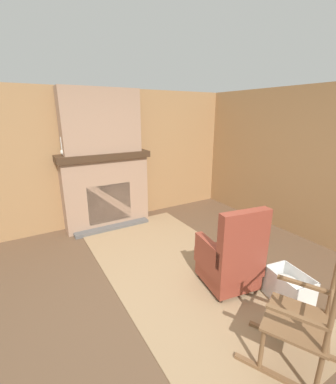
{
  "coord_description": "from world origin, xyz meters",
  "views": [
    {
      "loc": [
        1.96,
        -1.32,
        2.02
      ],
      "look_at": [
        -1.15,
        0.53,
        0.9
      ],
      "focal_mm": 24.0,
      "sensor_mm": 36.0,
      "label": 1
    }
  ],
  "objects_px": {
    "laundry_basket": "(289,288)",
    "firewood_stack": "(246,234)",
    "storage_case": "(127,147)",
    "oil_lamp_vase": "(63,149)",
    "decorative_plate_on_mantel": "(98,145)",
    "armchair": "(231,259)",
    "rocking_chair": "(303,324)"
  },
  "relations": [
    {
      "from": "laundry_basket",
      "to": "decorative_plate_on_mantel",
      "type": "relative_size",
      "value": 1.99
    },
    {
      "from": "firewood_stack",
      "to": "oil_lamp_vase",
      "type": "height_order",
      "value": "oil_lamp_vase"
    },
    {
      "from": "rocking_chair",
      "to": "oil_lamp_vase",
      "type": "relative_size",
      "value": 4.3
    },
    {
      "from": "rocking_chair",
      "to": "oil_lamp_vase",
      "type": "distance_m",
      "value": 3.9
    },
    {
      "from": "storage_case",
      "to": "laundry_basket",
      "type": "bearing_deg",
      "value": 10.53
    },
    {
      "from": "firewood_stack",
      "to": "decorative_plate_on_mantel",
      "type": "bearing_deg",
      "value": -135.08
    },
    {
      "from": "laundry_basket",
      "to": "oil_lamp_vase",
      "type": "xyz_separation_m",
      "value": [
        -3.1,
        -1.68,
        1.28
      ]
    },
    {
      "from": "armchair",
      "to": "oil_lamp_vase",
      "type": "relative_size",
      "value": 3.54
    },
    {
      "from": "rocking_chair",
      "to": "decorative_plate_on_mantel",
      "type": "relative_size",
      "value": 4.97
    },
    {
      "from": "rocking_chair",
      "to": "decorative_plate_on_mantel",
      "type": "distance_m",
      "value": 3.81
    },
    {
      "from": "storage_case",
      "to": "oil_lamp_vase",
      "type": "bearing_deg",
      "value": -90.01
    },
    {
      "from": "rocking_chair",
      "to": "armchair",
      "type": "bearing_deg",
      "value": -38.75
    },
    {
      "from": "storage_case",
      "to": "decorative_plate_on_mantel",
      "type": "xyz_separation_m",
      "value": [
        -0.02,
        -0.53,
        0.06
      ]
    },
    {
      "from": "oil_lamp_vase",
      "to": "firewood_stack",
      "type": "bearing_deg",
      "value": 53.02
    },
    {
      "from": "laundry_basket",
      "to": "firewood_stack",
      "type": "bearing_deg",
      "value": 150.77
    },
    {
      "from": "armchair",
      "to": "firewood_stack",
      "type": "height_order",
      "value": "armchair"
    },
    {
      "from": "armchair",
      "to": "firewood_stack",
      "type": "distance_m",
      "value": 1.37
    },
    {
      "from": "laundry_basket",
      "to": "rocking_chair",
      "type": "bearing_deg",
      "value": -50.04
    },
    {
      "from": "firewood_stack",
      "to": "laundry_basket",
      "type": "distance_m",
      "value": 1.48
    },
    {
      "from": "storage_case",
      "to": "rocking_chair",
      "type": "bearing_deg",
      "value": -0.58
    },
    {
      "from": "firewood_stack",
      "to": "storage_case",
      "type": "xyz_separation_m",
      "value": [
        -1.81,
        -1.29,
        1.32
      ]
    },
    {
      "from": "laundry_basket",
      "to": "armchair",
      "type": "bearing_deg",
      "value": -143.89
    },
    {
      "from": "armchair",
      "to": "decorative_plate_on_mantel",
      "type": "relative_size",
      "value": 4.09
    },
    {
      "from": "rocking_chair",
      "to": "firewood_stack",
      "type": "distance_m",
      "value": 2.26
    },
    {
      "from": "firewood_stack",
      "to": "oil_lamp_vase",
      "type": "distance_m",
      "value": 3.3
    },
    {
      "from": "laundry_basket",
      "to": "oil_lamp_vase",
      "type": "height_order",
      "value": "oil_lamp_vase"
    },
    {
      "from": "firewood_stack",
      "to": "storage_case",
      "type": "relative_size",
      "value": 2.12
    },
    {
      "from": "armchair",
      "to": "rocking_chair",
      "type": "distance_m",
      "value": 1.06
    },
    {
      "from": "oil_lamp_vase",
      "to": "decorative_plate_on_mantel",
      "type": "distance_m",
      "value": 0.58
    },
    {
      "from": "rocking_chair",
      "to": "firewood_stack",
      "type": "height_order",
      "value": "rocking_chair"
    },
    {
      "from": "storage_case",
      "to": "decorative_plate_on_mantel",
      "type": "height_order",
      "value": "decorative_plate_on_mantel"
    },
    {
      "from": "storage_case",
      "to": "decorative_plate_on_mantel",
      "type": "relative_size",
      "value": 0.97
    }
  ]
}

